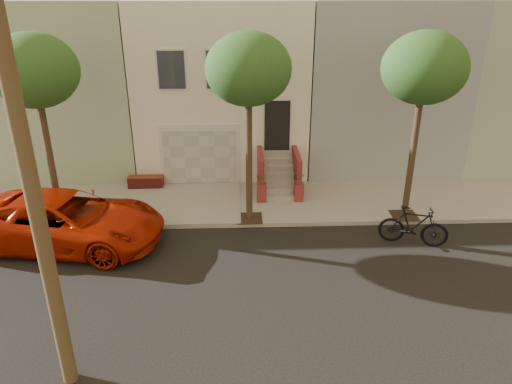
{
  "coord_description": "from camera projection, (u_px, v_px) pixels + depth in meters",
  "views": [
    {
      "loc": [
        0.64,
        -11.05,
        7.75
      ],
      "look_at": [
        1.2,
        3.0,
        1.55
      ],
      "focal_mm": 33.5,
      "sensor_mm": 36.0,
      "label": 1
    }
  ],
  "objects": [
    {
      "name": "pickup_truck",
      "position": [
        66.0,
        220.0,
        15.07
      ],
      "size": [
        6.51,
        3.8,
        1.7
      ],
      "primitive_type": "imported",
      "rotation": [
        0.0,
        0.0,
        1.41
      ],
      "color": "#A91B05",
      "rests_on": "ground"
    },
    {
      "name": "motorcycle",
      "position": [
        414.0,
        226.0,
        15.17
      ],
      "size": [
        2.24,
        1.25,
        1.3
      ],
      "primitive_type": "imported",
      "rotation": [
        0.0,
        0.0,
        1.26
      ],
      "color": "black",
      "rests_on": "ground"
    },
    {
      "name": "tree_mid",
      "position": [
        248.0,
        70.0,
        14.69
      ],
      "size": [
        2.7,
        2.57,
        6.3
      ],
      "color": "#2D2116",
      "rests_on": "sidewalk"
    },
    {
      "name": "sidewalk",
      "position": [
        222.0,
        203.0,
        18.07
      ],
      "size": [
        40.0,
        3.7,
        0.15
      ],
      "primitive_type": "cube",
      "color": "gray",
      "rests_on": "ground"
    },
    {
      "name": "ground",
      "position": [
        217.0,
        288.0,
        13.21
      ],
      "size": [
        90.0,
        90.0,
        0.0
      ],
      "primitive_type": "plane",
      "color": "black",
      "rests_on": "ground"
    },
    {
      "name": "house_row",
      "position": [
        223.0,
        79.0,
        21.97
      ],
      "size": [
        33.1,
        11.7,
        7.0
      ],
      "color": "beige",
      "rests_on": "sidewalk"
    },
    {
      "name": "tree_right",
      "position": [
        424.0,
        69.0,
        14.89
      ],
      "size": [
        2.7,
        2.57,
        6.3
      ],
      "color": "#2D2116",
      "rests_on": "sidewalk"
    },
    {
      "name": "tree_left",
      "position": [
        34.0,
        72.0,
        14.46
      ],
      "size": [
        2.7,
        2.57,
        6.3
      ],
      "color": "#2D2116",
      "rests_on": "sidewalk"
    }
  ]
}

